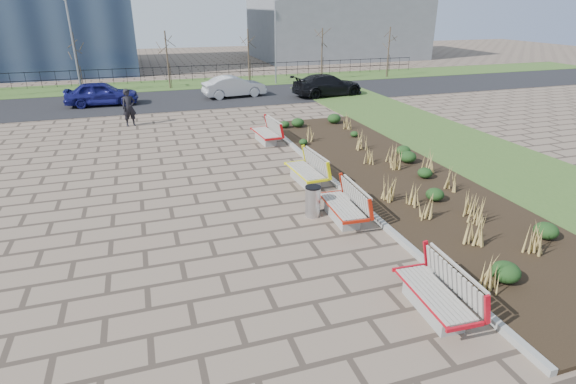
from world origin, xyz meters
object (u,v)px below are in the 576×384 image
object	(u,v)px
litter_bin	(313,202)
lamp_east	(275,43)
bench_b	(342,204)
pedestrian	(129,108)
bench_c	(305,169)
car_black	(327,85)
bench_a	(434,291)
lamp_west	(74,48)
bench_d	(265,131)
car_blue	(102,93)
car_silver	(234,86)

from	to	relation	value
litter_bin	lamp_east	world-z (taller)	lamp_east
bench_b	pedestrian	world-z (taller)	pedestrian
lamp_east	litter_bin	bearing A→B (deg)	-103.99
bench_b	litter_bin	bearing A→B (deg)	148.22
bench_c	car_black	world-z (taller)	car_black
bench_a	bench_c	world-z (taller)	same
bench_a	car_black	world-z (taller)	car_black
lamp_west	bench_c	bearing A→B (deg)	-66.12
litter_bin	pedestrian	distance (m)	13.79
pedestrian	lamp_west	bearing A→B (deg)	92.29
lamp_east	bench_d	bearing A→B (deg)	-108.31
pedestrian	lamp_east	xyz separation A→B (m)	(10.78, 10.10, 2.10)
car_blue	lamp_west	size ratio (longest dim) A/B	0.71
litter_bin	car_silver	size ratio (longest dim) A/B	0.22
bench_b	car_blue	xyz separation A→B (m)	(-7.40, 19.04, 0.24)
lamp_west	pedestrian	bearing A→B (deg)	-72.31
car_black	lamp_west	distance (m)	17.09
car_blue	bench_a	bearing A→B (deg)	-161.28
pedestrian	car_black	size ratio (longest dim) A/B	0.39
bench_b	lamp_east	xyz separation A→B (m)	(5.00, 23.40, 2.54)
pedestrian	car_black	world-z (taller)	pedestrian
car_blue	car_silver	size ratio (longest dim) A/B	1.02
car_silver	lamp_east	size ratio (longest dim) A/B	0.69
bench_a	car_blue	world-z (taller)	car_blue
car_silver	car_blue	bearing A→B (deg)	84.12
bench_d	litter_bin	size ratio (longest dim) A/B	2.30
bench_a	car_silver	distance (m)	23.67
bench_b	lamp_east	bearing A→B (deg)	80.42
bench_a	pedestrian	size ratio (longest dim) A/B	1.12
pedestrian	car_silver	size ratio (longest dim) A/B	0.45
bench_a	bench_b	bearing A→B (deg)	92.88
car_black	lamp_west	bearing A→B (deg)	63.06
bench_a	bench_d	bearing A→B (deg)	92.88
lamp_west	lamp_east	size ratio (longest dim) A/B	1.00
bench_a	car_black	size ratio (longest dim) A/B	0.43
bench_c	litter_bin	size ratio (longest dim) A/B	2.30
litter_bin	car_silver	distance (m)	18.78
bench_c	lamp_west	distance (m)	22.38
bench_b	bench_c	xyz separation A→B (m)	(0.00, 3.07, 0.00)
car_blue	car_silver	xyz separation A→B (m)	(8.25, 0.15, -0.04)
bench_a	car_blue	xyz separation A→B (m)	(-7.40, 23.50, 0.24)
pedestrian	bench_a	bearing A→B (deg)	-87.38
lamp_west	lamp_east	distance (m)	14.00
bench_c	pedestrian	distance (m)	11.75
bench_c	car_blue	bearing A→B (deg)	111.63
bench_b	litter_bin	world-z (taller)	bench_b
bench_a	pedestrian	bearing A→B (deg)	110.89
car_black	pedestrian	bearing A→B (deg)	101.81
bench_a	car_black	distance (m)	23.20
lamp_west	lamp_east	xyz separation A→B (m)	(14.00, 0.00, 0.00)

